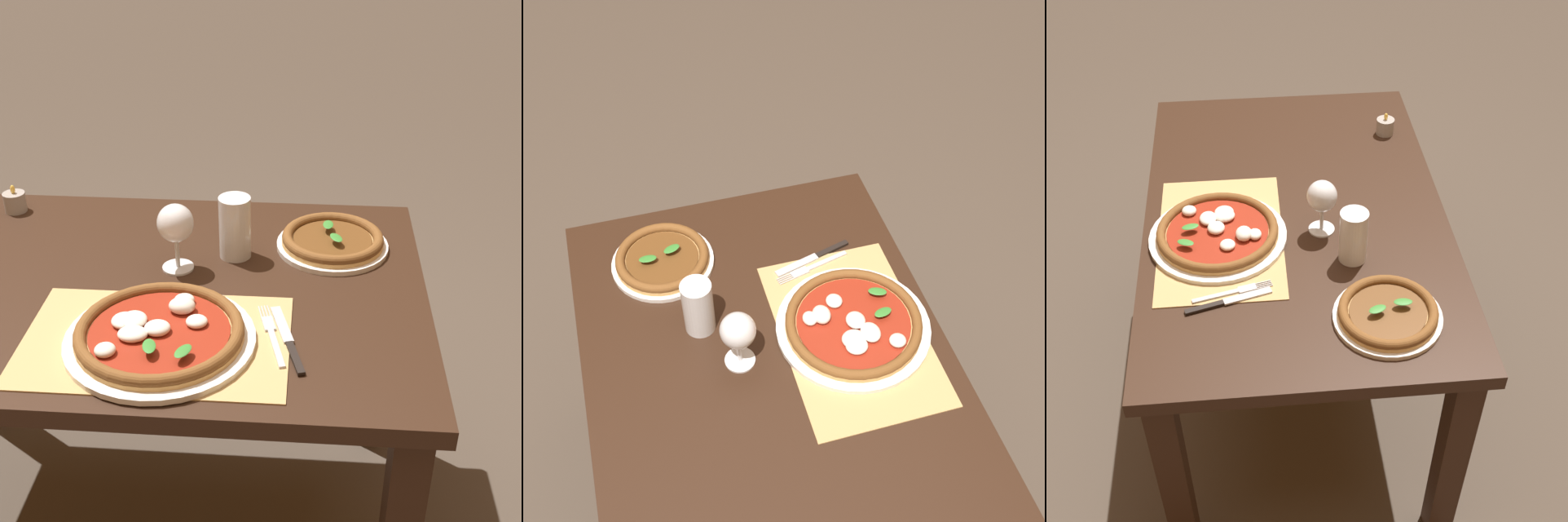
% 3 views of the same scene
% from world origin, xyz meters
% --- Properties ---
extents(dining_table, '(1.27, 0.83, 0.74)m').
position_xyz_m(dining_table, '(0.00, 0.00, 0.63)').
color(dining_table, black).
rests_on(dining_table, ground).
extents(paper_placemat, '(0.51, 0.33, 0.00)m').
position_xyz_m(paper_placemat, '(0.10, -0.21, 0.74)').
color(paper_placemat, tan).
rests_on(paper_placemat, dining_table).
extents(pizza_near, '(0.36, 0.36, 0.05)m').
position_xyz_m(pizza_near, '(0.11, -0.21, 0.76)').
color(pizza_near, silver).
rests_on(pizza_near, paper_placemat).
extents(pizza_far, '(0.26, 0.26, 0.04)m').
position_xyz_m(pizza_far, '(0.44, 0.18, 0.76)').
color(pizza_far, silver).
rests_on(pizza_far, dining_table).
extents(wine_glass, '(0.08, 0.08, 0.16)m').
position_xyz_m(wine_glass, '(0.09, 0.06, 0.85)').
color(wine_glass, silver).
rests_on(wine_glass, dining_table).
extents(pint_glass, '(0.07, 0.07, 0.15)m').
position_xyz_m(pint_glass, '(0.21, 0.13, 0.81)').
color(pint_glass, silver).
rests_on(pint_glass, dining_table).
extents(fork, '(0.06, 0.20, 0.00)m').
position_xyz_m(fork, '(0.32, -0.18, 0.75)').
color(fork, '#B7B7BC').
rests_on(fork, paper_placemat).
extents(knife, '(0.08, 0.21, 0.01)m').
position_xyz_m(knife, '(0.35, -0.19, 0.75)').
color(knife, black).
rests_on(knife, paper_placemat).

